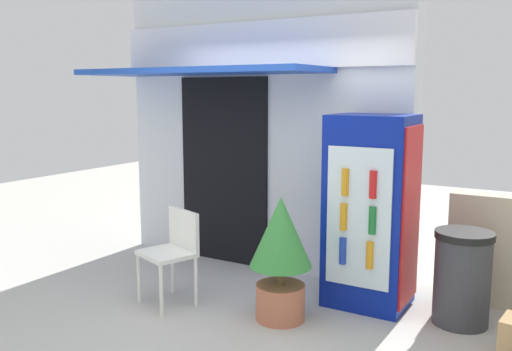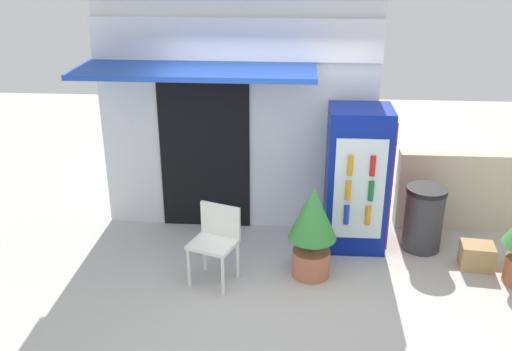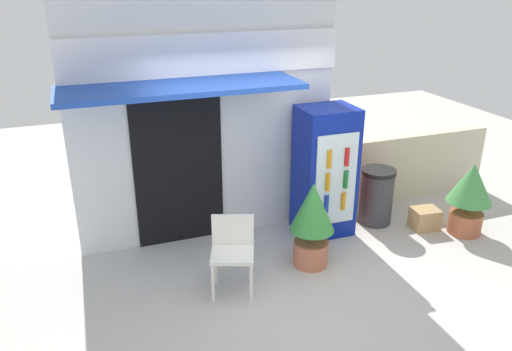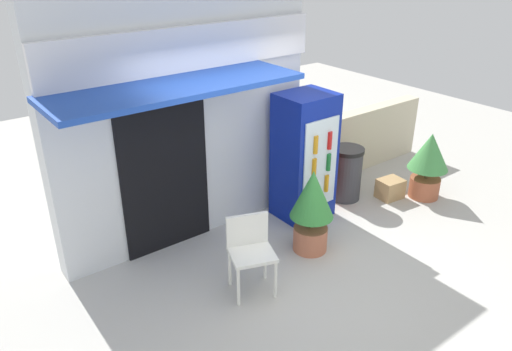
# 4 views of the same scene
# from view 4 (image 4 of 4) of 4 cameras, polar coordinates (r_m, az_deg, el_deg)

# --- Properties ---
(ground) EXTENTS (16.00, 16.00, 0.00)m
(ground) POSITION_cam_4_polar(r_m,az_deg,el_deg) (5.92, 4.59, -11.48)
(ground) COLOR beige
(storefront_building) EXTENTS (3.50, 1.23, 3.17)m
(storefront_building) POSITION_cam_4_polar(r_m,az_deg,el_deg) (6.09, -8.19, 6.84)
(storefront_building) COLOR silver
(storefront_building) RESTS_ON ground
(drink_cooler) EXTENTS (0.75, 0.67, 1.77)m
(drink_cooler) POSITION_cam_4_polar(r_m,az_deg,el_deg) (6.79, 5.64, 2.18)
(drink_cooler) COLOR navy
(drink_cooler) RESTS_ON ground
(plastic_chair) EXTENTS (0.59, 0.56, 0.87)m
(plastic_chair) POSITION_cam_4_polar(r_m,az_deg,el_deg) (5.45, -0.68, -8.22)
(plastic_chair) COLOR white
(plastic_chair) RESTS_ON ground
(potted_plant_near_shop) EXTENTS (0.54, 0.54, 1.09)m
(potted_plant_near_shop) POSITION_cam_4_polar(r_m,az_deg,el_deg) (6.08, 6.46, -3.42)
(potted_plant_near_shop) COLOR #BC6B4C
(potted_plant_near_shop) RESTS_ON ground
(potted_plant_curbside) EXTENTS (0.59, 0.59, 1.02)m
(potted_plant_curbside) POSITION_cam_4_polar(r_m,az_deg,el_deg) (7.78, 19.24, 1.68)
(potted_plant_curbside) COLOR #AD5B3D
(potted_plant_curbside) RESTS_ON ground
(trash_bin) EXTENTS (0.49, 0.49, 0.81)m
(trash_bin) POSITION_cam_4_polar(r_m,az_deg,el_deg) (7.51, 10.31, 0.26)
(trash_bin) COLOR #38383D
(trash_bin) RESTS_ON ground
(stone_boundary_wall) EXTENTS (2.57, 0.24, 1.03)m
(stone_boundary_wall) POSITION_cam_4_polar(r_m,az_deg,el_deg) (8.58, 12.13, 4.14)
(stone_boundary_wall) COLOR beige
(stone_boundary_wall) RESTS_ON ground
(cardboard_box) EXTENTS (0.40, 0.33, 0.30)m
(cardboard_box) POSITION_cam_4_polar(r_m,az_deg,el_deg) (7.78, 15.18, -1.46)
(cardboard_box) COLOR tan
(cardboard_box) RESTS_ON ground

